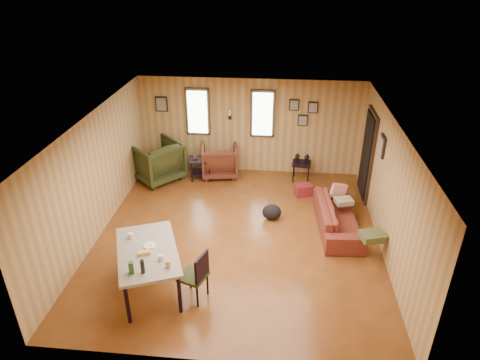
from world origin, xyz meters
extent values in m
cube|color=brown|center=(0.00, 0.00, -0.01)|extent=(5.50, 6.00, 0.02)
cube|color=#997C5B|center=(0.00, 0.00, 2.41)|extent=(5.50, 6.00, 0.02)
cube|color=tan|center=(0.00, 3.01, 1.20)|extent=(5.50, 0.02, 2.40)
cube|color=tan|center=(0.00, -3.01, 1.20)|extent=(5.50, 0.02, 2.40)
cube|color=tan|center=(-2.76, 0.00, 1.20)|extent=(0.02, 6.00, 2.40)
cube|color=tan|center=(2.76, 0.00, 1.20)|extent=(0.02, 6.00, 2.40)
cube|color=black|center=(-1.30, 2.97, 1.55)|extent=(0.60, 0.05, 1.20)
cube|color=#E0F2D1|center=(-1.30, 2.93, 1.55)|extent=(0.48, 0.04, 1.06)
cube|color=black|center=(0.30, 2.97, 1.55)|extent=(0.60, 0.05, 1.20)
cube|color=#E0F2D1|center=(0.30, 2.93, 1.55)|extent=(0.48, 0.04, 1.06)
cube|color=black|center=(-0.50, 2.95, 1.45)|extent=(0.07, 0.05, 0.12)
cylinder|color=silver|center=(-0.50, 2.89, 1.58)|extent=(0.07, 0.07, 0.14)
cube|color=black|center=(2.72, 1.95, 1.00)|extent=(0.06, 1.00, 2.05)
cube|color=black|center=(2.68, 1.95, 1.00)|extent=(0.04, 0.82, 1.90)
cube|color=black|center=(1.05, 2.97, 1.80)|extent=(0.24, 0.04, 0.28)
cube|color=#9E998C|center=(1.05, 2.94, 1.80)|extent=(0.19, 0.02, 0.22)
cube|color=black|center=(1.50, 2.97, 1.75)|extent=(0.24, 0.04, 0.28)
cube|color=#9E998C|center=(1.50, 2.94, 1.75)|extent=(0.19, 0.02, 0.22)
cube|color=black|center=(1.28, 2.97, 1.42)|extent=(0.24, 0.04, 0.28)
cube|color=#9E998C|center=(1.28, 2.94, 1.42)|extent=(0.19, 0.02, 0.22)
cube|color=black|center=(-2.20, 2.97, 1.72)|extent=(0.30, 0.04, 0.38)
cube|color=#9E998C|center=(-2.20, 2.94, 1.72)|extent=(0.24, 0.02, 0.31)
cube|color=black|center=(2.72, 0.85, 1.70)|extent=(0.04, 0.34, 0.42)
cube|color=#9E998C|center=(2.69, 0.85, 1.70)|extent=(0.02, 0.27, 0.34)
imported|color=maroon|center=(1.99, 0.48, 0.38)|extent=(0.69, 1.98, 0.76)
imported|color=#532518|center=(-0.74, 2.64, 0.45)|extent=(0.99, 0.94, 0.90)
imported|color=#2B3216|center=(-2.23, 2.27, 0.54)|extent=(1.43, 1.44, 1.08)
cube|color=black|center=(-1.18, 2.41, 0.52)|extent=(0.61, 0.57, 0.04)
cube|color=black|center=(-1.18, 2.41, 0.17)|extent=(0.55, 0.51, 0.03)
cylinder|color=black|center=(-1.36, 2.18, 0.26)|extent=(0.04, 0.04, 0.51)
cylinder|color=black|center=(-0.93, 2.26, 0.26)|extent=(0.04, 0.04, 0.51)
cylinder|color=black|center=(-1.44, 2.55, 0.26)|extent=(0.04, 0.04, 0.51)
cylinder|color=black|center=(-1.01, 2.63, 0.26)|extent=(0.04, 0.04, 0.51)
cube|color=#40382B|center=(-1.30, 2.38, 0.60)|extent=(0.10, 0.04, 0.12)
cube|color=#40382B|center=(-1.09, 2.42, 0.60)|extent=(0.09, 0.04, 0.11)
cube|color=black|center=(1.31, 2.58, 0.45)|extent=(0.49, 0.49, 0.04)
cylinder|color=black|center=(1.11, 2.41, 0.22)|extent=(0.04, 0.04, 0.45)
cylinder|color=black|center=(1.47, 2.38, 0.22)|extent=(0.04, 0.04, 0.45)
cylinder|color=black|center=(1.14, 2.77, 0.22)|extent=(0.04, 0.04, 0.45)
cylinder|color=black|center=(1.50, 2.74, 0.22)|extent=(0.04, 0.04, 0.45)
cube|color=black|center=(1.19, 2.59, 0.55)|extent=(0.11, 0.11, 0.16)
cone|color=black|center=(1.19, 2.59, 0.67)|extent=(0.15, 0.15, 0.09)
cube|color=black|center=(1.42, 2.57, 0.55)|extent=(0.11, 0.11, 0.16)
cone|color=black|center=(1.42, 2.57, 0.67)|extent=(0.15, 0.15, 0.09)
cube|color=maroon|center=(1.34, 1.79, 0.13)|extent=(0.44, 0.37, 0.27)
ellipsoid|color=black|center=(0.64, 0.69, 0.17)|extent=(0.45, 0.37, 0.35)
cube|color=#454D2B|center=(2.48, -0.46, 0.49)|extent=(0.49, 0.43, 0.13)
cube|color=#B5271B|center=(2.02, 1.02, 0.58)|extent=(0.38, 0.19, 0.37)
cube|color=gray|center=(2.11, 0.78, 0.47)|extent=(0.41, 0.36, 0.10)
cube|color=gray|center=(-1.29, -1.65, 0.76)|extent=(1.42, 1.77, 0.05)
cylinder|color=black|center=(-1.41, -2.42, 0.37)|extent=(0.08, 0.08, 0.74)
cylinder|color=black|center=(-0.68, -2.13, 0.37)|extent=(0.08, 0.08, 0.74)
cylinder|color=black|center=(-1.89, -1.17, 0.37)|extent=(0.08, 0.08, 0.74)
cylinder|color=black|center=(-1.17, -0.89, 0.37)|extent=(0.08, 0.08, 0.74)
cylinder|color=beige|center=(-1.00, -1.87, 0.83)|extent=(0.11, 0.11, 0.09)
cylinder|color=beige|center=(-1.65, -1.35, 0.83)|extent=(0.11, 0.11, 0.09)
cube|color=#26571F|center=(-1.36, -2.21, 0.88)|extent=(0.09, 0.09, 0.19)
cylinder|color=black|center=(-1.19, -2.19, 0.90)|extent=(0.08, 0.08, 0.23)
cylinder|color=#B78D48|center=(-0.85, -2.03, 0.85)|extent=(0.10, 0.10, 0.12)
cylinder|color=beige|center=(-1.28, -1.54, 0.79)|extent=(0.27, 0.27, 0.02)
cube|color=gold|center=(-1.30, -1.77, 0.82)|extent=(0.20, 0.14, 0.06)
cube|color=#2B3216|center=(-0.54, -1.79, 0.43)|extent=(0.52, 0.52, 0.05)
cube|color=black|center=(-0.37, -1.85, 0.67)|extent=(0.17, 0.38, 0.44)
cylinder|color=black|center=(-0.75, -1.89, 0.21)|extent=(0.04, 0.04, 0.42)
cylinder|color=black|center=(-0.44, -2.00, 0.21)|extent=(0.04, 0.04, 0.42)
cylinder|color=black|center=(-0.64, -1.58, 0.21)|extent=(0.04, 0.04, 0.42)
cylinder|color=black|center=(-0.33, -1.69, 0.21)|extent=(0.04, 0.04, 0.42)
camera|label=1|loc=(0.73, -7.00, 4.93)|focal=32.00mm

